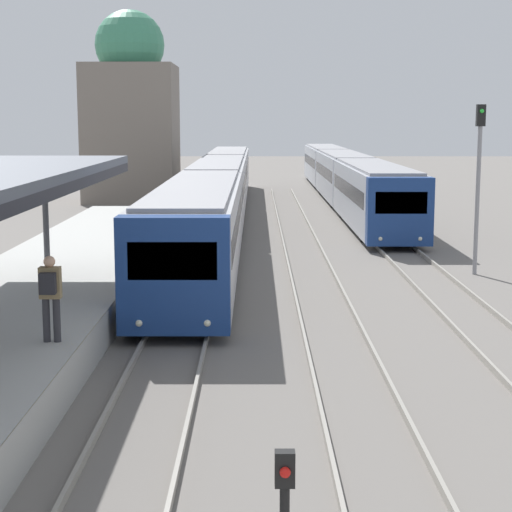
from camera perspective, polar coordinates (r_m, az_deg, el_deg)
The scene contains 5 objects.
person_on_platform at distance 16.63m, azimuth -13.55°, elevation -2.32°, with size 0.40×0.40×1.66m.
train_near at distance 42.74m, azimuth -2.48°, elevation 4.52°, with size 2.57×47.76×3.06m.
train_far at distance 54.47m, azimuth 5.89°, elevation 5.43°, with size 2.57×43.20×3.02m.
signal_mast_far at distance 28.94m, azimuth 14.64°, elevation 5.58°, with size 0.28×0.29×5.57m.
distant_domed_building at distance 54.56m, azimuth -8.29°, elevation 9.38°, with size 5.56×5.56×11.78m.
Camera 1 is at (1.86, -2.02, 5.07)m, focal length 60.00 mm.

